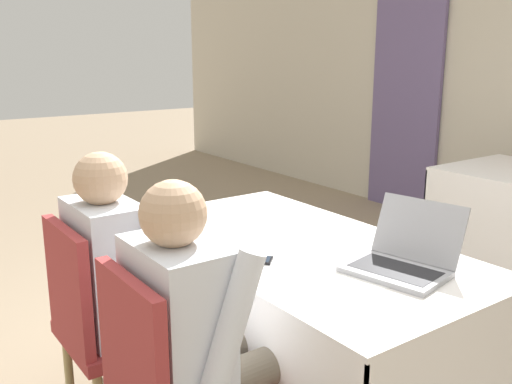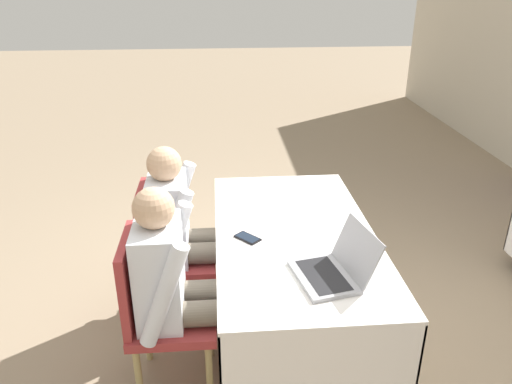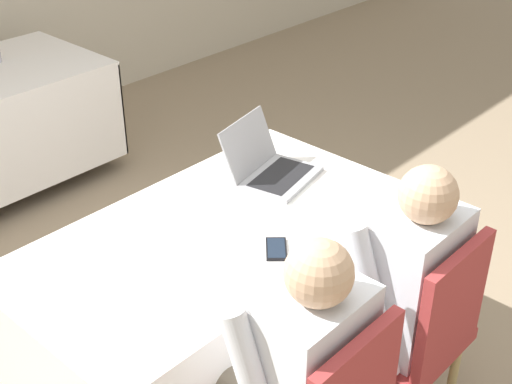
{
  "view_description": "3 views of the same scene",
  "coord_description": "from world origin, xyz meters",
  "px_view_note": "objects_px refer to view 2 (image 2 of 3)",
  "views": [
    {
      "loc": [
        1.71,
        -1.44,
        1.51
      ],
      "look_at": [
        0.0,
        -0.21,
        0.99
      ],
      "focal_mm": 40.0,
      "sensor_mm": 36.0,
      "label": 1
    },
    {
      "loc": [
        2.39,
        -0.41,
        2.07
      ],
      "look_at": [
        0.0,
        -0.21,
        0.99
      ],
      "focal_mm": 35.0,
      "sensor_mm": 36.0,
      "label": 2
    },
    {
      "loc": [
        -1.56,
        -1.65,
        2.24
      ],
      "look_at": [
        0.0,
        -0.21,
        0.99
      ],
      "focal_mm": 50.0,
      "sensor_mm": 36.0,
      "label": 3
    }
  ],
  "objects_px": {
    "laptop": "(333,269)",
    "chair_near_right": "(158,308)",
    "cell_phone": "(248,238)",
    "chair_near_left": "(167,250)",
    "person_checkered_shirt": "(182,226)",
    "person_white_shirt": "(176,280)"
  },
  "relations": [
    {
      "from": "person_checkered_shirt",
      "to": "person_white_shirt",
      "type": "xyz_separation_m",
      "value": [
        0.57,
        0.0,
        0.0
      ]
    },
    {
      "from": "person_checkered_shirt",
      "to": "person_white_shirt",
      "type": "height_order",
      "value": "same"
    },
    {
      "from": "chair_near_right",
      "to": "person_white_shirt",
      "type": "xyz_separation_m",
      "value": [
        0.0,
        0.1,
        0.16
      ]
    },
    {
      "from": "cell_phone",
      "to": "chair_near_left",
      "type": "height_order",
      "value": "chair_near_left"
    },
    {
      "from": "laptop",
      "to": "person_checkered_shirt",
      "type": "xyz_separation_m",
      "value": [
        -0.74,
        -0.75,
        -0.13
      ]
    },
    {
      "from": "chair_near_left",
      "to": "chair_near_right",
      "type": "relative_size",
      "value": 1.0
    },
    {
      "from": "laptop",
      "to": "person_checkered_shirt",
      "type": "distance_m",
      "value": 1.06
    },
    {
      "from": "laptop",
      "to": "cell_phone",
      "type": "distance_m",
      "value": 0.55
    },
    {
      "from": "chair_near_left",
      "to": "person_checkered_shirt",
      "type": "distance_m",
      "value": 0.19
    },
    {
      "from": "chair_near_left",
      "to": "person_checkered_shirt",
      "type": "height_order",
      "value": "person_checkered_shirt"
    },
    {
      "from": "chair_near_right",
      "to": "person_white_shirt",
      "type": "distance_m",
      "value": 0.19
    },
    {
      "from": "laptop",
      "to": "chair_near_left",
      "type": "bearing_deg",
      "value": -142.68
    },
    {
      "from": "chair_near_right",
      "to": "person_checkered_shirt",
      "type": "xyz_separation_m",
      "value": [
        -0.57,
        0.1,
        0.16
      ]
    },
    {
      "from": "laptop",
      "to": "chair_near_right",
      "type": "bearing_deg",
      "value": -112.68
    },
    {
      "from": "laptop",
      "to": "cell_phone",
      "type": "relative_size",
      "value": 2.6
    },
    {
      "from": "cell_phone",
      "to": "person_white_shirt",
      "type": "relative_size",
      "value": 0.13
    },
    {
      "from": "cell_phone",
      "to": "chair_near_left",
      "type": "xyz_separation_m",
      "value": [
        -0.34,
        -0.48,
        -0.25
      ]
    },
    {
      "from": "laptop",
      "to": "chair_near_left",
      "type": "xyz_separation_m",
      "value": [
        -0.74,
        -0.85,
        -0.29
      ]
    },
    {
      "from": "cell_phone",
      "to": "chair_near_left",
      "type": "bearing_deg",
      "value": -78.71
    },
    {
      "from": "cell_phone",
      "to": "chair_near_right",
      "type": "xyz_separation_m",
      "value": [
        0.23,
        -0.48,
        -0.25
      ]
    },
    {
      "from": "laptop",
      "to": "person_white_shirt",
      "type": "height_order",
      "value": "person_white_shirt"
    },
    {
      "from": "cell_phone",
      "to": "person_checkered_shirt",
      "type": "relative_size",
      "value": 0.13
    }
  ]
}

